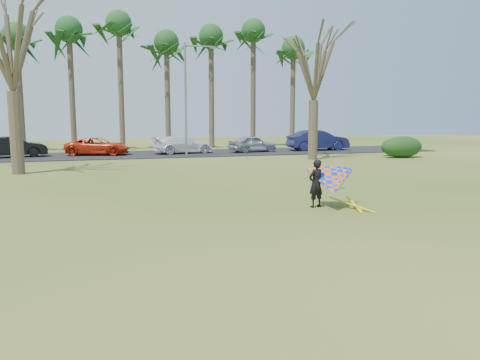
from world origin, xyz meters
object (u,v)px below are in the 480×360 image
object	(u,v)px
car_1	(13,147)
car_2	(98,146)
car_3	(183,145)
kite_flyer	(331,182)
bare_tree_right	(315,61)
bare_tree_left	(10,35)
car_5	(318,140)
car_4	(253,144)
streetlight	(188,94)

from	to	relation	value
car_1	car_2	distance (m)	5.70
car_3	kite_flyer	world-z (taller)	kite_flyer
bare_tree_right	car_2	distance (m)	16.86
bare_tree_right	kite_flyer	distance (m)	17.94
bare_tree_right	kite_flyer	xyz separation A→B (m)	(-6.80, -15.59, -5.72)
bare_tree_left	car_5	distance (m)	24.66
bare_tree_left	car_2	xyz separation A→B (m)	(3.93, 10.21, -6.21)
bare_tree_left	kite_flyer	size ratio (longest dim) A/B	4.06
car_2	car_5	xyz separation A→B (m)	(17.84, -0.32, 0.20)
car_3	car_5	distance (m)	11.53
car_3	kite_flyer	distance (m)	22.50
car_3	car_4	xyz separation A→B (m)	(5.64, -0.20, -0.02)
car_2	car_4	bearing A→B (deg)	-78.94
bare_tree_left	car_3	distance (m)	15.52
bare_tree_right	car_3	world-z (taller)	bare_tree_right
car_2	car_3	size ratio (longest dim) A/B	0.99
car_2	bare_tree_left	bearing A→B (deg)	172.49
bare_tree_right	car_3	size ratio (longest dim) A/B	1.97
streetlight	car_2	bearing A→B (deg)	152.75
bare_tree_right	car_5	xyz separation A→B (m)	(3.77, 6.89, -5.66)
streetlight	kite_flyer	size ratio (longest dim) A/B	3.35
car_1	car_2	size ratio (longest dim) A/B	0.95
car_5	bare_tree_left	bearing A→B (deg)	117.01
car_4	car_5	size ratio (longest dim) A/B	0.75
bare_tree_left	car_5	xyz separation A→B (m)	(21.77, 9.89, -6.01)
streetlight	car_4	distance (m)	7.35
car_2	car_5	size ratio (longest dim) A/B	0.90
bare_tree_left	car_1	world-z (taller)	bare_tree_left
car_1	car_5	size ratio (longest dim) A/B	0.86
bare_tree_left	car_4	xyz separation A→B (m)	(15.89, 9.69, -6.20)
car_1	car_2	xyz separation A→B (m)	(5.70, 0.29, -0.08)
car_3	car_4	bearing A→B (deg)	-101.97
bare_tree_right	car_1	distance (m)	21.73
bare_tree_left	kite_flyer	distance (m)	17.91
bare_tree_left	streetlight	size ratio (longest dim) A/B	1.21
bare_tree_right	car_2	bearing A→B (deg)	152.87
car_2	car_4	xyz separation A→B (m)	(11.96, -0.52, 0.02)
car_1	car_5	xyz separation A→B (m)	(23.54, -0.03, 0.12)
car_2	kite_flyer	xyz separation A→B (m)	(7.27, -22.80, 0.14)
car_1	car_4	distance (m)	17.66
streetlight	car_3	xyz separation A→B (m)	(0.09, 2.89, -3.73)
car_1	car_3	bearing A→B (deg)	-101.12
streetlight	car_1	distance (m)	12.82
bare_tree_right	car_5	world-z (taller)	bare_tree_right
car_4	car_5	bearing A→B (deg)	-99.24
streetlight	car_3	bearing A→B (deg)	88.29
bare_tree_left	bare_tree_right	size ratio (longest dim) A/B	1.05
streetlight	bare_tree_left	bearing A→B (deg)	-145.43
car_2	car_5	world-z (taller)	car_5
car_3	car_5	xyz separation A→B (m)	(11.53, -0.00, 0.17)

